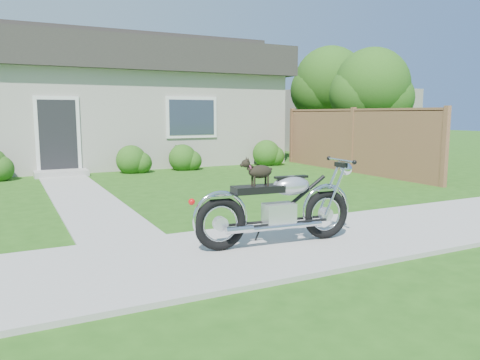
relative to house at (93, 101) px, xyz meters
The scene contains 10 objects.
ground 12.19m from the house, 89.99° to the right, with size 80.00×80.00×0.00m, color #235114.
sidewalk 12.18m from the house, 89.99° to the right, with size 24.00×2.20×0.04m, color #9E9B93.
walkway 7.47m from the house, 102.09° to the right, with size 1.20×8.00×0.03m, color #9E9B93.
house is the anchor object (origin of this frame).
fence 8.96m from the house, 44.74° to the right, with size 0.12×6.62×1.90m.
tree_near 9.94m from the house, 25.37° to the right, with size 2.67×2.62×4.02m.
tree_far 9.45m from the house, ahead, with size 2.91×2.90×4.45m.
shrub_row 3.95m from the house, 98.04° to the right, with size 10.85×0.97×0.97m.
potted_plant_right 4.34m from the house, 60.38° to the right, with size 0.43×0.43×0.78m, color #32691D.
motorcycle_with_dog 12.12m from the house, 88.84° to the right, with size 2.22×0.60×1.12m.
Camera 1 is at (-2.86, -5.05, 1.71)m, focal length 35.00 mm.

